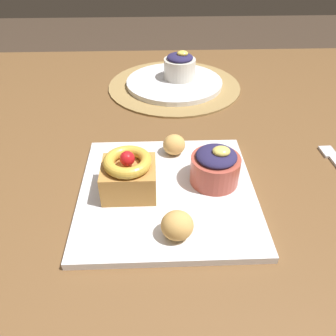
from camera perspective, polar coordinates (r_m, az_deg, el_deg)
ground_plane at (r=1.24m, az=-0.34°, el=-25.44°), size 8.00×8.00×0.00m
dining_table at (r=0.72m, az=-0.54°, el=-1.23°), size 1.57×1.12×0.73m
woven_placemat at (r=0.91m, az=1.07°, el=13.80°), size 0.34×0.34×0.00m
front_plate at (r=0.55m, az=0.08°, el=-4.06°), size 0.28×0.28×0.01m
cake_slice at (r=0.53m, az=-6.68°, el=-1.10°), size 0.08×0.07×0.08m
berry_ramekin at (r=0.55m, az=8.04°, el=0.28°), size 0.08×0.08×0.07m
fritter_front at (r=0.62m, az=1.04°, el=3.98°), size 0.04×0.04×0.04m
fritter_middle at (r=0.46m, az=1.58°, el=-9.70°), size 0.05×0.04×0.04m
back_plate at (r=0.91m, az=1.07°, el=14.29°), size 0.25×0.25×0.01m
back_ramekin at (r=0.91m, az=2.01°, el=16.89°), size 0.08×0.08×0.07m
fork at (r=0.69m, az=26.66°, el=0.83°), size 0.03×0.13×0.00m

